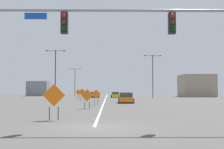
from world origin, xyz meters
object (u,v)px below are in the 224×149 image
Objects in this scene: street_lamp_far_right at (153,73)px; car_green_passing at (94,95)px; street_lamp_far_left at (55,70)px; car_yellow_mid at (115,95)px; construction_sign_median_near at (96,95)px; car_white_far at (126,96)px; construction_sign_left_shoulder at (82,93)px; construction_sign_right_lane at (54,97)px; construction_sign_left_lane at (87,96)px; traffic_signal_assembly at (164,30)px; construction_sign_median_far at (78,93)px; car_orange_approaching at (126,98)px; car_blue_distant at (95,95)px; street_lamp_mid_left at (75,80)px.

street_lamp_far_right reaches higher than car_green_passing.
car_yellow_mid is (11.54, 12.65, -4.82)m from street_lamp_far_left.
construction_sign_median_near is at bearing -86.58° from car_green_passing.
construction_sign_left_shoulder is at bearing -156.50° from car_white_far.
construction_sign_median_near is (3.02, -15.14, -0.10)m from construction_sign_left_shoulder.
car_yellow_mid is at bearing 84.53° from construction_sign_right_lane.
traffic_signal_assembly is at bearing -70.84° from construction_sign_left_lane.
construction_sign_median_far is at bearing 145.26° from car_white_far.
construction_sign_right_lane reaches higher than construction_sign_median_near.
car_white_far is (0.29, 38.26, -4.13)m from traffic_signal_assembly.
street_lamp_far_right is 5.06× the size of construction_sign_median_near.
construction_sign_median_near is (8.58, -20.81, -4.25)m from street_lamp_far_left.
street_lamp_far_left is 2.40× the size of car_yellow_mid.
construction_sign_left_shoulder is at bearing 101.28° from construction_sign_median_near.
car_orange_approaching is at bearing -93.17° from car_white_far.
car_yellow_mid is 27.07m from car_orange_approaching.
car_green_passing is at bearing 92.20° from construction_sign_left_lane.
street_lamp_far_right is 13.96m from car_white_far.
car_white_far is at bearing 76.20° from construction_sign_median_near.
construction_sign_left_lane is 0.42× the size of car_white_far.
car_green_passing is at bearing 70.90° from street_lamp_far_left.
construction_sign_left_shoulder is at bearing -93.79° from car_blue_distant.
construction_sign_median_near is (-4.24, 19.84, -3.58)m from traffic_signal_assembly.
car_blue_distant is at bearing 175.44° from car_yellow_mid.
construction_sign_right_lane reaches higher than car_white_far.
construction_sign_left_shoulder is 0.52× the size of car_yellow_mid.
street_lamp_far_left is at bearing 169.65° from car_white_far.
street_lamp_far_left is 2.37× the size of car_blue_distant.
traffic_signal_assembly is 35.90m from construction_sign_left_shoulder.
construction_sign_median_far reaches higher than construction_sign_left_lane.
street_lamp_far_right is (19.66, 8.92, 0.09)m from street_lamp_far_left.
construction_sign_median_far is 0.49× the size of car_yellow_mid.
construction_sign_median_far is 0.44× the size of car_orange_approaching.
construction_sign_left_shoulder reaches higher than car_green_passing.
construction_sign_left_lane is (7.98, -26.74, -4.25)m from street_lamp_far_left.
street_lamp_mid_left reaches higher than construction_sign_median_far.
car_orange_approaching is (6.88, -8.74, -0.62)m from construction_sign_left_shoulder.
construction_sign_left_shoulder is at bearing 96.56° from construction_sign_left_lane.
street_lamp_far_right is at bearing -17.71° from car_blue_distant.
street_lamp_far_left is (-12.82, 40.65, 0.67)m from traffic_signal_assembly.
street_lamp_far_left is at bearing -109.10° from car_green_passing.
car_orange_approaching is (5.67, 22.85, -0.70)m from construction_sign_right_lane.
construction_sign_left_shoulder is 19.29m from car_yellow_mid.
construction_sign_median_far is at bearing -99.42° from car_green_passing.
street_lamp_far_right reaches higher than construction_sign_left_shoulder.
construction_sign_median_near is 5.96m from construction_sign_left_lane.
construction_sign_median_far reaches higher than car_white_far.
car_yellow_mid is (-8.11, 3.73, -4.91)m from street_lamp_far_right.
traffic_signal_assembly is at bearing -88.63° from car_yellow_mid.
street_lamp_mid_left is 4.53× the size of construction_sign_left_lane.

